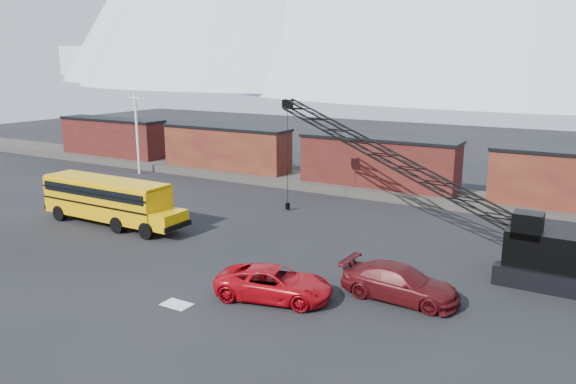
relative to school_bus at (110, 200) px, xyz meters
The scene contains 11 objects.
ground 13.00m from the school_bus, 16.90° to the right, with size 160.00×160.00×0.00m, color black.
gravel_berm 22.07m from the school_bus, 55.99° to the left, with size 120.00×5.00×0.70m, color #4D473F.
boxcar_west_far 26.86m from the school_bus, 137.15° to the left, with size 13.70×3.10×4.17m.
boxcar_west_near 18.65m from the school_bus, 101.39° to the left, with size 13.70×3.10×4.17m.
boxcar_mid 22.05m from the school_bus, 55.99° to the left, with size 13.70×3.10×4.17m.
utility_pole 18.58m from the school_bus, 129.32° to the left, with size 1.40×0.24×8.00m.
snow_patch 15.08m from the school_bus, 31.13° to the right, with size 1.40×0.90×0.02m, color silver.
school_bus is the anchor object (origin of this frame).
red_pickup 17.11m from the school_bus, 16.41° to the right, with size 2.56×5.56×1.55m, color #B20811.
maroon_suv 21.64m from the school_bus, ahead, with size 2.30×5.66×1.64m, color #4C0D10.
crawler_crane 19.34m from the school_bus, 21.29° to the left, with size 22.33×7.73×8.56m.
Camera 1 is at (17.36, -22.22, 11.03)m, focal length 35.00 mm.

